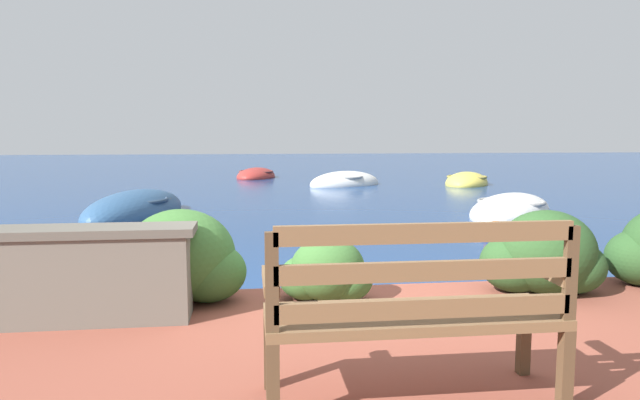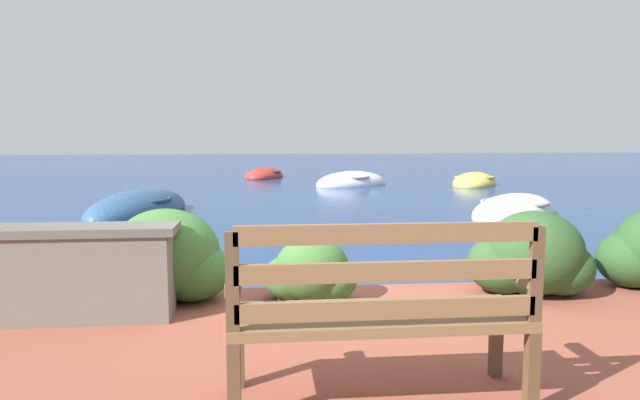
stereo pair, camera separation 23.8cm
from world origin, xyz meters
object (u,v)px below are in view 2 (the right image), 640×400
Objects in this scene: rowboat_nearest at (514,212)px; rowboat_outer at (352,183)px; mooring_buoy at (496,234)px; rowboat_far at (474,183)px; rowboat_distant at (264,176)px; park_bench at (381,308)px; rowboat_mid at (139,211)px.

rowboat_outer is (-2.13, 6.56, 0.00)m from rowboat_nearest.
rowboat_far is at bearing 71.26° from mooring_buoy.
rowboat_outer reaches higher than rowboat_far.
mooring_buoy is (-1.33, -2.30, 0.00)m from rowboat_nearest.
rowboat_outer reaches higher than rowboat_distant.
rowboat_nearest is 6.89m from rowboat_outer.
park_bench is 0.49× the size of rowboat_nearest.
rowboat_nearest is at bearing 60.03° from mooring_buoy.
rowboat_nearest is 1.17× the size of rowboat_distant.
rowboat_mid is 10.40m from rowboat_far.
rowboat_distant is (2.39, 9.21, -0.01)m from rowboat_mid.
mooring_buoy is (-2.94, -8.66, 0.00)m from rowboat_far.
rowboat_mid is at bearing 4.85° from rowboat_distant.
rowboat_nearest is 6.56m from rowboat_far.
rowboat_nearest is at bearing -78.84° from rowboat_mid.
rowboat_nearest is at bearing 56.49° from park_bench.
park_bench is at bearing 21.28° from rowboat_distant.
rowboat_mid is 6.58m from mooring_buoy.
rowboat_outer reaches higher than rowboat_nearest.
rowboat_distant is at bearing 86.83° from park_bench.
rowboat_distant is 6.07× the size of mooring_buoy.
rowboat_distant is (-4.75, 9.97, -0.00)m from rowboat_nearest.
park_bench is at bearing -143.45° from rowboat_mid.
rowboat_outer is 6.33× the size of mooring_buoy.
rowboat_outer is 1.04× the size of rowboat_distant.
park_bench reaches higher than rowboat_mid.
rowboat_distant is at bearing 105.59° from mooring_buoy.
rowboat_mid reaches higher than rowboat_nearest.
rowboat_outer is 4.31m from rowboat_distant.
rowboat_nearest reaches higher than rowboat_distant.
rowboat_mid is 7.97× the size of mooring_buoy.
park_bench is at bearing -117.84° from mooring_buoy.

